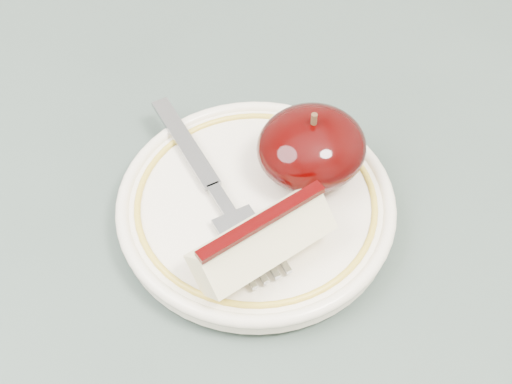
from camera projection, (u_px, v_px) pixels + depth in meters
name	position (u px, v px, depth m)	size (l,w,h in m)	color
table	(272.00, 337.00, 0.52)	(0.90, 0.90, 0.75)	brown
plate	(256.00, 205.00, 0.47)	(0.18, 0.18, 0.02)	white
apple_half	(311.00, 147.00, 0.47)	(0.07, 0.07, 0.05)	black
apple_wedge	(262.00, 241.00, 0.42)	(0.09, 0.06, 0.04)	beige
fork	(214.00, 187.00, 0.47)	(0.03, 0.17, 0.00)	gray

